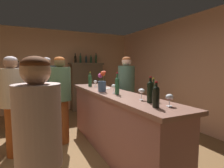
% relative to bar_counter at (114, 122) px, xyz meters
% --- Properties ---
extents(floor, '(8.86, 8.86, 0.00)m').
position_rel_bar_counter_xyz_m(floor, '(-0.65, 0.02, -0.53)').
color(floor, brown).
rests_on(floor, ground).
extents(wall_back, '(5.73, 0.12, 2.67)m').
position_rel_bar_counter_xyz_m(wall_back, '(-0.65, 3.49, 0.81)').
color(wall_back, tan).
rests_on(wall_back, ground).
extents(wall_right, '(0.12, 6.93, 2.67)m').
position_rel_bar_counter_xyz_m(wall_right, '(2.21, 0.02, 0.81)').
color(wall_right, tan).
rests_on(wall_right, ground).
extents(bar_counter, '(0.59, 3.07, 1.05)m').
position_rel_bar_counter_xyz_m(bar_counter, '(0.00, 0.00, 0.00)').
color(bar_counter, '#8F5D55').
rests_on(bar_counter, ground).
extents(display_cabinet, '(1.12, 0.46, 1.60)m').
position_rel_bar_counter_xyz_m(display_cabinet, '(0.52, 3.17, 0.31)').
color(display_cabinet, brown).
rests_on(display_cabinet, ground).
extents(wine_bottle_chardonnay, '(0.06, 0.06, 0.29)m').
position_rel_bar_counter_xyz_m(wine_bottle_chardonnay, '(0.14, -0.86, 0.64)').
color(wine_bottle_chardonnay, '#274527').
rests_on(wine_bottle_chardonnay, bar_counter).
extents(wine_bottle_merlot, '(0.07, 0.07, 0.34)m').
position_rel_bar_counter_xyz_m(wine_bottle_merlot, '(-0.05, -0.23, 0.67)').
color(wine_bottle_merlot, '#235233').
rests_on(wine_bottle_merlot, bar_counter).
extents(wine_bottle_pinot, '(0.07, 0.07, 0.28)m').
position_rel_bar_counter_xyz_m(wine_bottle_pinot, '(-0.08, -1.19, 0.65)').
color(wine_bottle_pinot, black).
rests_on(wine_bottle_pinot, bar_counter).
extents(wine_bottle_syrah, '(0.08, 0.08, 0.32)m').
position_rel_bar_counter_xyz_m(wine_bottle_syrah, '(0.02, -0.96, 0.66)').
color(wine_bottle_syrah, black).
rests_on(wine_bottle_syrah, bar_counter).
extents(wine_bottle_malbec, '(0.08, 0.08, 0.32)m').
position_rel_bar_counter_xyz_m(wine_bottle_malbec, '(-0.06, 1.04, 0.66)').
color(wine_bottle_malbec, '#244629').
rests_on(wine_bottle_malbec, bar_counter).
extents(wine_glass_front, '(0.08, 0.08, 0.15)m').
position_rel_bar_counter_xyz_m(wine_glass_front, '(-0.04, -0.09, 0.63)').
color(wine_glass_front, white).
rests_on(wine_glass_front, bar_counter).
extents(wine_glass_mid, '(0.08, 0.08, 0.15)m').
position_rel_bar_counter_xyz_m(wine_glass_mid, '(0.03, -0.77, 0.64)').
color(wine_glass_mid, white).
rests_on(wine_glass_mid, bar_counter).
extents(wine_glass_rear, '(0.08, 0.08, 0.14)m').
position_rel_bar_counter_xyz_m(wine_glass_rear, '(0.09, -1.21, 0.61)').
color(wine_glass_rear, white).
rests_on(wine_glass_rear, bar_counter).
extents(wine_glass_spare, '(0.07, 0.07, 0.14)m').
position_rel_bar_counter_xyz_m(wine_glass_spare, '(0.01, 0.92, 0.62)').
color(wine_glass_spare, white).
rests_on(wine_glass_spare, bar_counter).
extents(flower_arrangement, '(0.15, 0.17, 0.36)m').
position_rel_bar_counter_xyz_m(flower_arrangement, '(-0.14, 0.17, 0.67)').
color(flower_arrangement, '#374E6C').
rests_on(flower_arrangement, bar_counter).
extents(cheese_plate, '(0.20, 0.20, 0.01)m').
position_rel_bar_counter_xyz_m(cheese_plate, '(0.08, 0.50, 0.52)').
color(cheese_plate, white).
rests_on(cheese_plate, bar_counter).
extents(display_bottle_left, '(0.08, 0.08, 0.31)m').
position_rel_bar_counter_xyz_m(display_bottle_left, '(0.15, 3.17, 1.20)').
color(display_bottle_left, black).
rests_on(display_bottle_left, display_cabinet).
extents(display_bottle_midleft, '(0.06, 0.06, 0.32)m').
position_rel_bar_counter_xyz_m(display_bottle_midleft, '(0.32, 3.17, 1.21)').
color(display_bottle_midleft, '#2B5034').
rests_on(display_bottle_midleft, display_cabinet).
extents(display_bottle_center, '(0.06, 0.06, 0.28)m').
position_rel_bar_counter_xyz_m(display_bottle_center, '(0.52, 3.17, 1.20)').
color(display_bottle_center, '#1B2D31').
rests_on(display_bottle_center, display_cabinet).
extents(display_bottle_midright, '(0.07, 0.07, 0.28)m').
position_rel_bar_counter_xyz_m(display_bottle_midright, '(0.69, 3.17, 1.19)').
color(display_bottle_midright, '#22492E').
rests_on(display_bottle_midright, display_cabinet).
extents(display_bottle_right, '(0.07, 0.07, 0.35)m').
position_rel_bar_counter_xyz_m(display_bottle_right, '(0.88, 3.17, 1.23)').
color(display_bottle_right, '#203D24').
rests_on(display_bottle_right, display_cabinet).
extents(patron_near_entrance, '(0.40, 0.40, 1.67)m').
position_rel_bar_counter_xyz_m(patron_near_entrance, '(-0.75, 0.78, 0.38)').
color(patron_near_entrance, brown).
rests_on(patron_near_entrance, ground).
extents(patron_by_cabinet, '(0.37, 0.37, 1.65)m').
position_rel_bar_counter_xyz_m(patron_by_cabinet, '(-1.54, 0.60, 0.38)').
color(patron_by_cabinet, brown).
rests_on(patron_by_cabinet, ground).
extents(patron_redhead, '(0.40, 0.40, 1.67)m').
position_rel_bar_counter_xyz_m(patron_redhead, '(-0.93, 1.34, 0.38)').
color(patron_redhead, maroon).
rests_on(patron_redhead, ground).
extents(patron_in_grey, '(0.31, 0.31, 1.55)m').
position_rel_bar_counter_xyz_m(patron_in_grey, '(-1.26, -1.38, 0.34)').
color(patron_in_grey, maroon).
rests_on(patron_in_grey, ground).
extents(patron_in_navy, '(0.30, 0.30, 1.64)m').
position_rel_bar_counter_xyz_m(patron_in_navy, '(-1.55, 1.60, 0.39)').
color(patron_in_navy, maroon).
rests_on(patron_in_navy, ground).
extents(bartender, '(0.36, 0.36, 1.69)m').
position_rel_bar_counter_xyz_m(bartender, '(0.64, 0.67, 0.40)').
color(bartender, gray).
rests_on(bartender, ground).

